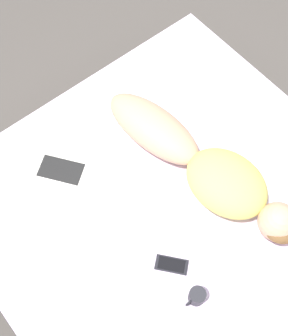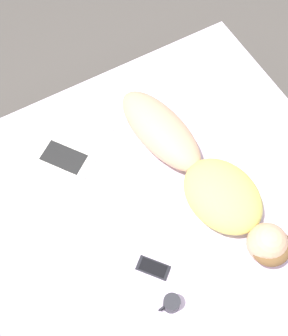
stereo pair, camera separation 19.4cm
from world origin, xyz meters
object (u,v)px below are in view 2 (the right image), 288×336
at_px(person, 205,177).
at_px(coffee_mug, 171,303).
at_px(open_magazine, 72,144).
at_px(cell_phone, 153,268).

relative_size(person, coffee_mug, 11.32).
bearing_deg(person, open_magazine, -57.22).
bearing_deg(coffee_mug, cell_phone, -94.66).
bearing_deg(open_magazine, cell_phone, 57.13).
bearing_deg(open_magazine, person, 95.52).
height_order(person, coffee_mug, person).
relative_size(coffee_mug, cell_phone, 0.64).
xyz_separation_m(person, coffee_mug, (0.46, 0.45, -0.05)).
bearing_deg(person, coffee_mug, 35.67).
xyz_separation_m(open_magazine, coffee_mug, (-0.03, 1.01, 0.04)).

